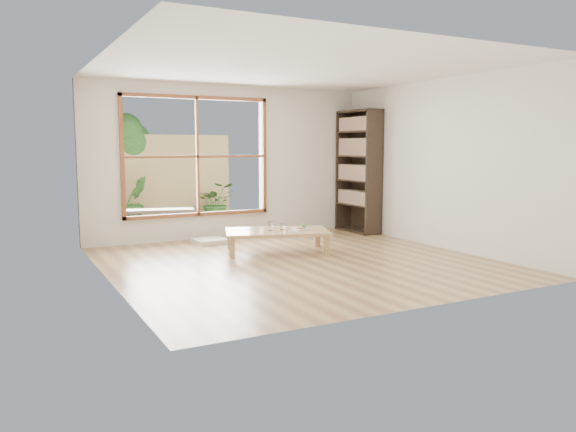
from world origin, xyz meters
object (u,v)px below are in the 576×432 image
low_table (277,233)px  food_tray (302,228)px  bookshelf (359,172)px  garden_bench (156,213)px

low_table → food_tray: 0.37m
low_table → bookshelf: bearing=46.5°
bookshelf → garden_bench: bearing=157.1°
low_table → food_tray: size_ratio=5.43×
food_tray → garden_bench: garden_bench is taller
food_tray → garden_bench: 3.09m
low_table → garden_bench: (-1.14, 2.57, 0.10)m
bookshelf → food_tray: bookshelf is taller
bookshelf → garden_bench: bookshelf is taller
food_tray → bookshelf: bearing=26.3°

